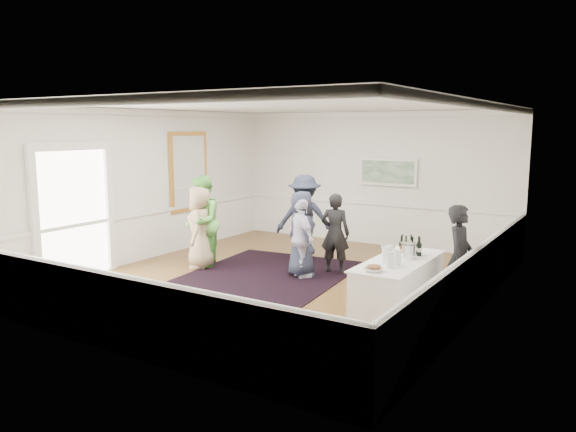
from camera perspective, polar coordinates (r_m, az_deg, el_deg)
The scene contains 23 objects.
floor at distance 10.50m, azimuth -0.35°, elevation -6.57°, with size 8.00×8.00×0.00m, color brown.
ceiling at distance 10.13m, azimuth -0.37°, elevation 11.15°, with size 7.00×8.00×0.02m, color white.
wall_left at distance 12.41m, azimuth -14.18°, elevation 3.08°, with size 0.02×8.00×3.20m, color white.
wall_right at distance 8.85m, azimuth 19.18°, elevation 0.58°, with size 0.02×8.00×3.20m, color white.
wall_back at distance 13.72m, azimuth 8.61°, elevation 3.79°, with size 7.00×0.02×3.20m, color white.
wall_front at distance 7.17m, azimuth -17.69°, elevation -1.21°, with size 7.00×0.02×3.20m, color white.
wainscoting at distance 10.38m, azimuth -0.36°, elevation -3.91°, with size 7.00×8.00×1.00m, color white, non-canonical shape.
mirror at distance 13.29m, azimuth -10.03°, elevation 4.46°, with size 0.05×1.25×1.85m.
doorway at distance 11.16m, azimuth -20.97°, elevation 1.18°, with size 0.10×1.78×2.56m.
landscape_painting at distance 13.50m, azimuth 10.10°, elevation 4.44°, with size 1.44×0.06×0.66m.
area_rug at distance 10.80m, azimuth -2.35°, elevation -6.09°, with size 2.86×3.76×0.02m, color black.
serving_table at distance 8.71m, azimuth 11.13°, elevation -7.11°, with size 0.80×2.09×0.85m.
bartender at distance 9.02m, azimuth 17.02°, elevation -4.14°, with size 0.60×0.40×1.66m, color black.
guest_tan at distance 11.42m, azimuth -8.91°, elevation -1.13°, with size 0.81×0.53×1.67m, color tan.
guest_green at distance 11.47m, azimuth -8.74°, elevation -0.58°, with size 0.91×0.71×1.86m, color #67C44E.
guest_lilac at distance 10.53m, azimuth 1.36°, elevation -2.27°, with size 0.89×0.37×1.52m, color silver.
guest_dark_a at distance 11.90m, azimuth 1.68°, elevation -0.20°, with size 1.19×0.68×1.84m, color #222739.
guest_dark_b at distance 10.93m, azimuth 4.80°, elevation -1.76°, with size 0.57×0.38×1.57m, color black.
guest_navy at distance 10.65m, azimuth 1.37°, elevation -1.84°, with size 0.80×0.52×1.64m, color #222739.
wine_bottles at distance 9.00m, azimuth 12.29°, elevation -2.86°, with size 0.38×0.26×0.31m.
juice_pitchers at distance 8.34m, azimuth 10.38°, elevation -3.97°, with size 0.34×0.51×0.24m.
ice_bucket at distance 8.75m, azimuth 12.10°, elevation -3.45°, with size 0.26×0.26×0.24m, color silver.
nut_bowl at distance 7.88m, azimuth 8.72°, elevation -5.30°, with size 0.27×0.27×0.08m.
Camera 1 is at (5.40, -8.56, 2.81)m, focal length 35.00 mm.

